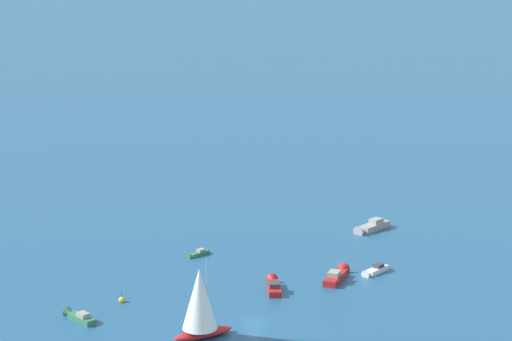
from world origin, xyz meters
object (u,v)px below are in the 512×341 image
at_px(motorboat_inshore, 78,316).
at_px(motorboat_far_stbd, 374,271).
at_px(motorboat_outer_ring_c, 337,275).
at_px(motorboat_outer_ring_d, 274,286).
at_px(motorboat_outer_ring_e, 370,227).
at_px(motorboat_near_centre, 197,254).
at_px(marker_buoy, 122,300).
at_px(sailboat_offshore, 200,303).

bearing_deg(motorboat_inshore, motorboat_far_stbd, 74.15).
bearing_deg(motorboat_outer_ring_c, motorboat_outer_ring_d, -105.50).
bearing_deg(motorboat_outer_ring_c, motorboat_outer_ring_e, 123.08).
relative_size(motorboat_far_stbd, motorboat_outer_ring_d, 0.85).
height_order(motorboat_inshore, motorboat_outer_ring_d, motorboat_outer_ring_d).
xyz_separation_m(motorboat_near_centre, motorboat_outer_ring_c, (27.53, 11.95, 0.33)).
height_order(motorboat_outer_ring_e, marker_buoy, motorboat_outer_ring_e).
xyz_separation_m(motorboat_outer_ring_c, marker_buoy, (-15.54, -37.17, -0.35)).
bearing_deg(sailboat_offshore, motorboat_outer_ring_e, 110.43).
distance_m(sailboat_offshore, motorboat_outer_ring_e, 67.37).
relative_size(motorboat_near_centre, motorboat_far_stbd, 0.77).
distance_m(motorboat_near_centre, motorboat_inshore, 37.99).
distance_m(motorboat_near_centre, marker_buoy, 27.93).
xyz_separation_m(motorboat_outer_ring_c, motorboat_outer_ring_e, (-17.45, 26.79, 0.02)).
bearing_deg(motorboat_near_centre, marker_buoy, -64.58).
bearing_deg(motorboat_outer_ring_d, sailboat_offshore, -68.09).
bearing_deg(motorboat_far_stbd, motorboat_outer_ring_e, 135.74).
relative_size(motorboat_outer_ring_c, motorboat_outer_ring_e, 0.94).
height_order(motorboat_near_centre, motorboat_far_stbd, motorboat_far_stbd).
bearing_deg(sailboat_offshore, motorboat_near_centre, 144.17).
height_order(motorboat_outer_ring_d, marker_buoy, marker_buoy).
height_order(motorboat_near_centre, sailboat_offshore, sailboat_offshore).
bearing_deg(motorboat_outer_ring_d, motorboat_outer_ring_e, 109.53).
relative_size(motorboat_outer_ring_d, motorboat_outer_ring_e, 0.81).
height_order(motorboat_inshore, sailboat_offshore, sailboat_offshore).
bearing_deg(motorboat_inshore, marker_buoy, 102.51).
xyz_separation_m(motorboat_near_centre, sailboat_offshore, (33.53, -24.21, 5.59)).
height_order(motorboat_inshore, marker_buoy, marker_buoy).
distance_m(motorboat_inshore, motorboat_outer_ring_d, 35.98).
bearing_deg(marker_buoy, motorboat_outer_ring_e, 91.71).
height_order(motorboat_outer_ring_d, motorboat_outer_ring_e, motorboat_outer_ring_e).
xyz_separation_m(motorboat_far_stbd, motorboat_outer_ring_c, (-2.23, -7.61, 0.21)).
xyz_separation_m(motorboat_inshore, motorboat_outer_ring_c, (13.32, 47.18, 0.18)).
distance_m(motorboat_near_centre, motorboat_far_stbd, 35.61).
relative_size(motorboat_near_centre, motorboat_outer_ring_d, 0.66).
bearing_deg(marker_buoy, motorboat_inshore, -77.49).
bearing_deg(motorboat_outer_ring_e, motorboat_far_stbd, -44.26).
bearing_deg(sailboat_offshore, motorboat_inshore, -150.29).
bearing_deg(motorboat_near_centre, sailboat_offshore, -35.83).
bearing_deg(motorboat_outer_ring_e, motorboat_outer_ring_c, -56.92).
bearing_deg(marker_buoy, motorboat_outer_ring_c, 67.31).
xyz_separation_m(motorboat_near_centre, motorboat_outer_ring_d, (24.04, -0.62, 0.25)).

